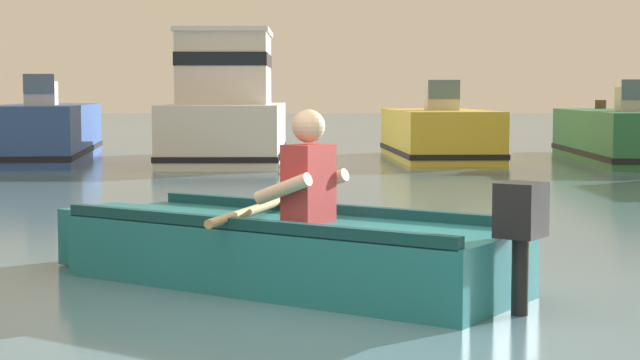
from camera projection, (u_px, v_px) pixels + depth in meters
name	position (u px, v px, depth m)	size (l,w,h in m)	color
ground_plane	(296.00, 335.00, 5.59)	(120.00, 120.00, 0.00)	slate
rowboat_with_person	(282.00, 248.00, 7.03)	(3.43, 2.55, 1.19)	#1E727A
moored_boat_blue	(45.00, 133.00, 20.17)	(2.67, 5.99, 1.65)	#2D519E
moored_boat_white	(227.00, 113.00, 19.67)	(2.47, 5.65, 2.45)	white
moored_boat_yellow	(438.00, 135.00, 20.42)	(2.30, 4.73, 1.54)	gold
moored_boat_green	(629.00, 137.00, 19.77)	(2.08, 5.44, 1.54)	#287042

